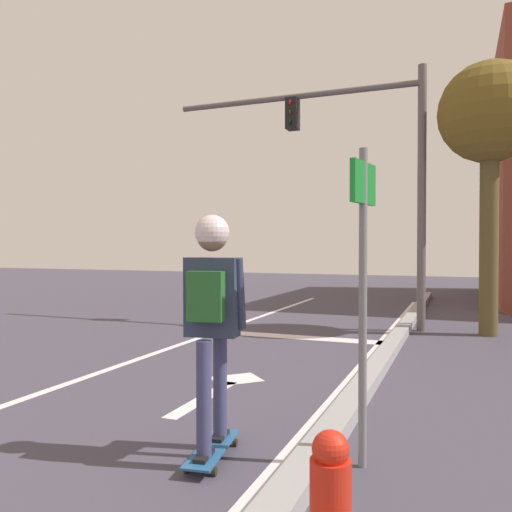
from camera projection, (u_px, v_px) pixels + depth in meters
The scene contains 12 objects.
lane_line_center at pixel (107, 370), 6.68m from camera, with size 0.12×20.00×0.01m, color silver.
lane_line_curbside at pixel (337, 394), 5.56m from camera, with size 0.12×20.00×0.01m, color silver.
stop_bar at pixel (298, 337), 9.09m from camera, with size 3.17×0.40×0.01m, color silver.
lane_arrow_stem at pixel (204, 398), 5.42m from camera, with size 0.16×1.40×0.01m, color silver.
lane_arrow_head at pixel (236, 379), 6.21m from camera, with size 0.56×0.44×0.01m, color silver.
curb_strip at pixel (360, 391), 5.47m from camera, with size 0.24×24.00×0.14m, color #969798.
skateboard at pixel (212, 449), 3.88m from camera, with size 0.33×0.83×0.09m.
skater at pixel (212, 299), 3.84m from camera, with size 0.48×0.64×1.75m.
traffic_signal_mast at pixel (357, 151), 10.15m from camera, with size 5.18×0.34×5.02m.
street_sign_post at pixel (363, 260), 3.71m from camera, with size 0.11×0.44×2.30m.
fire_hydrant at pixel (330, 507), 2.45m from camera, with size 0.20×0.30×0.73m.
roadside_tree at pixel (490, 119), 9.21m from camera, with size 1.80×1.80×4.91m.
Camera 1 is at (4.17, 0.53, 1.59)m, focal length 36.20 mm.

